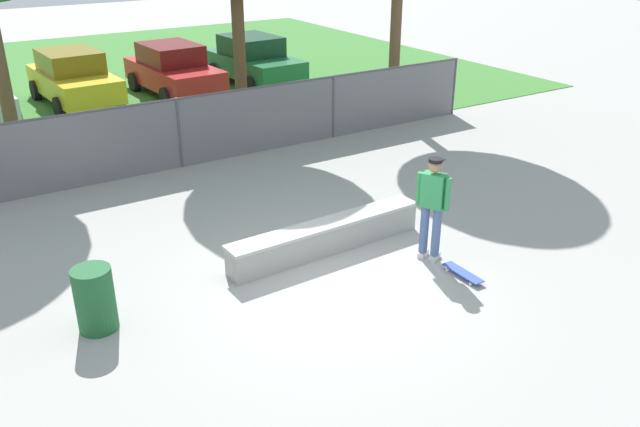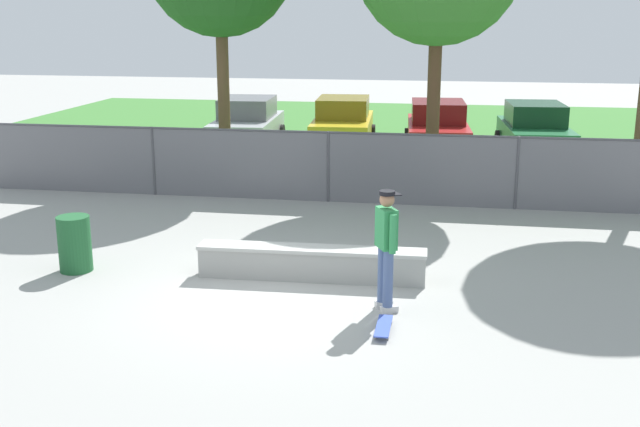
{
  "view_description": "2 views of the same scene",
  "coord_description": "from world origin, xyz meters",
  "px_view_note": "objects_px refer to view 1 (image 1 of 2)",
  "views": [
    {
      "loc": [
        -5.07,
        -7.66,
        5.43
      ],
      "look_at": [
        0.02,
        0.36,
        1.11
      ],
      "focal_mm": 36.77,
      "sensor_mm": 36.0,
      "label": 1
    },
    {
      "loc": [
        2.76,
        -11.0,
        4.34
      ],
      "look_at": [
        0.7,
        1.15,
        1.1
      ],
      "focal_mm": 43.21,
      "sensor_mm": 36.0,
      "label": 2
    }
  ],
  "objects_px": {
    "car_green": "(253,60)",
    "skateboard": "(463,273)",
    "concrete_ledge": "(327,236)",
    "trash_bin": "(95,299)",
    "car_yellow": "(73,78)",
    "skateboarder": "(432,204)",
    "car_red": "(173,70)"
  },
  "relations": [
    {
      "from": "skateboarder",
      "to": "skateboard",
      "type": "xyz_separation_m",
      "value": [
        0.05,
        -0.8,
        -0.96
      ]
    },
    {
      "from": "skateboard",
      "to": "car_red",
      "type": "bearing_deg",
      "value": 88.26
    },
    {
      "from": "car_green",
      "to": "car_red",
      "type": "bearing_deg",
      "value": 179.92
    },
    {
      "from": "concrete_ledge",
      "to": "skateboard",
      "type": "distance_m",
      "value": 2.44
    },
    {
      "from": "concrete_ledge",
      "to": "trash_bin",
      "type": "xyz_separation_m",
      "value": [
        -4.09,
        -0.26,
        0.21
      ]
    },
    {
      "from": "skateboarder",
      "to": "concrete_ledge",
      "type": "bearing_deg",
      "value": 138.11
    },
    {
      "from": "skateboarder",
      "to": "car_green",
      "type": "bearing_deg",
      "value": 75.58
    },
    {
      "from": "car_yellow",
      "to": "trash_bin",
      "type": "distance_m",
      "value": 13.21
    },
    {
      "from": "skateboard",
      "to": "car_red",
      "type": "height_order",
      "value": "car_red"
    },
    {
      "from": "skateboarder",
      "to": "trash_bin",
      "type": "height_order",
      "value": "skateboarder"
    },
    {
      "from": "car_red",
      "to": "trash_bin",
      "type": "xyz_separation_m",
      "value": [
        -5.9,
        -12.33,
        -0.35
      ]
    },
    {
      "from": "concrete_ledge",
      "to": "skateboarder",
      "type": "relative_size",
      "value": 2.08
    },
    {
      "from": "car_green",
      "to": "trash_bin",
      "type": "height_order",
      "value": "car_green"
    },
    {
      "from": "car_red",
      "to": "car_yellow",
      "type": "bearing_deg",
      "value": 169.56
    },
    {
      "from": "car_green",
      "to": "concrete_ledge",
      "type": "bearing_deg",
      "value": -111.46
    },
    {
      "from": "skateboard",
      "to": "trash_bin",
      "type": "relative_size",
      "value": 0.83
    },
    {
      "from": "car_red",
      "to": "trash_bin",
      "type": "relative_size",
      "value": 4.44
    },
    {
      "from": "trash_bin",
      "to": "skateboard",
      "type": "bearing_deg",
      "value": -17.55
    },
    {
      "from": "skateboard",
      "to": "trash_bin",
      "type": "bearing_deg",
      "value": 162.45
    },
    {
      "from": "car_red",
      "to": "concrete_ledge",
      "type": "bearing_deg",
      "value": -98.55
    },
    {
      "from": "skateboard",
      "to": "car_red",
      "type": "xyz_separation_m",
      "value": [
        0.43,
        14.06,
        0.77
      ]
    },
    {
      "from": "car_red",
      "to": "car_green",
      "type": "relative_size",
      "value": 1.0
    },
    {
      "from": "car_red",
      "to": "skateboarder",
      "type": "bearing_deg",
      "value": -92.07
    },
    {
      "from": "car_yellow",
      "to": "car_green",
      "type": "xyz_separation_m",
      "value": [
        5.99,
        -0.57,
        0.0
      ]
    },
    {
      "from": "concrete_ledge",
      "to": "trash_bin",
      "type": "relative_size",
      "value": 3.96
    },
    {
      "from": "concrete_ledge",
      "to": "trash_bin",
      "type": "distance_m",
      "value": 4.1
    },
    {
      "from": "skateboarder",
      "to": "car_red",
      "type": "distance_m",
      "value": 13.28
    },
    {
      "from": "car_green",
      "to": "skateboard",
      "type": "bearing_deg",
      "value": -103.43
    },
    {
      "from": "concrete_ledge",
      "to": "skateboard",
      "type": "xyz_separation_m",
      "value": [
        1.39,
        -1.99,
        -0.2
      ]
    },
    {
      "from": "trash_bin",
      "to": "car_green",
      "type": "bearing_deg",
      "value": 54.38
    },
    {
      "from": "skateboard",
      "to": "car_green",
      "type": "xyz_separation_m",
      "value": [
        3.36,
        14.06,
        0.77
      ]
    },
    {
      "from": "concrete_ledge",
      "to": "car_yellow",
      "type": "bearing_deg",
      "value": 95.62
    }
  ]
}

